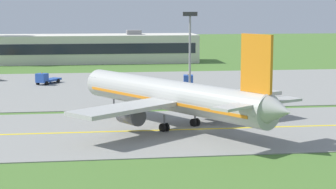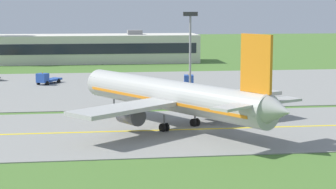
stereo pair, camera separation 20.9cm
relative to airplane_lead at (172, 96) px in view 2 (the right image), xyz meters
name	(u,v)px [view 2 (the right image)]	position (x,y,z in m)	size (l,w,h in m)	color
ground_plane	(198,130)	(3.05, -2.07, -4.13)	(500.00, 500.00, 0.00)	#47702D
taxiway_strip	(198,130)	(3.05, -2.07, -4.08)	(240.00, 28.00, 0.10)	gray
apron_pad	(209,86)	(13.05, 39.93, -4.08)	(140.00, 52.00, 0.10)	gray
taxiway_centreline	(198,129)	(3.05, -2.07, -4.03)	(220.00, 0.60, 0.01)	yellow
airplane_lead	(172,96)	(0.00, 0.00, 0.00)	(29.64, 35.56, 12.70)	#ADADA8
service_truck_baggage	(46,79)	(-18.89, 46.22, -2.95)	(5.05, 6.54, 2.59)	#264CA5
service_truck_fuel	(182,81)	(7.46, 38.62, -2.95)	(6.62, 3.00, 2.59)	#264CA5
terminal_building	(93,49)	(-8.77, 92.91, -0.29)	(57.60, 13.56, 8.85)	beige
apron_light_mast	(190,44)	(6.22, 22.71, 5.19)	(2.40, 0.50, 14.70)	gray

